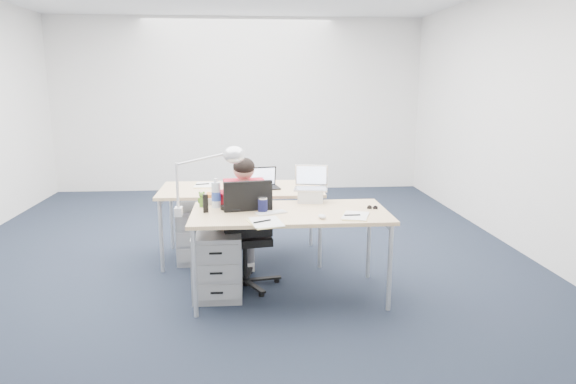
{
  "coord_description": "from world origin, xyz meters",
  "views": [
    {
      "loc": [
        0.13,
        -5.05,
        1.75
      ],
      "look_at": [
        0.47,
        -0.8,
        0.85
      ],
      "focal_mm": 32.0,
      "sensor_mm": 36.0,
      "label": 1
    }
  ],
  "objects_px": {
    "desk_lamp": "(199,180)",
    "dark_laptop": "(264,178)",
    "desk_near": "(290,217)",
    "drawer_pedestal_near": "(218,263)",
    "water_bottle": "(216,193)",
    "book_stack": "(217,198)",
    "headphones": "(235,207)",
    "seated_person": "(243,219)",
    "far_cup": "(255,183)",
    "can_koozie": "(263,205)",
    "sunglasses": "(372,208)",
    "cordless_phone": "(206,204)",
    "office_chair": "(246,256)",
    "silver_laptop": "(311,184)",
    "computer_mouse": "(322,217)",
    "wireless_keyboard": "(271,213)",
    "drawer_pedestal_far": "(199,233)",
    "desk_far": "(241,193)",
    "bear_figurine": "(202,199)"
  },
  "relations": [
    {
      "from": "drawer_pedestal_near",
      "to": "silver_laptop",
      "type": "xyz_separation_m",
      "value": [
        0.81,
        0.27,
        0.61
      ]
    },
    {
      "from": "can_koozie",
      "to": "seated_person",
      "type": "bearing_deg",
      "value": 112.03
    },
    {
      "from": "drawer_pedestal_near",
      "to": "headphones",
      "type": "distance_m",
      "value": 0.5
    },
    {
      "from": "dark_laptop",
      "to": "water_bottle",
      "type": "bearing_deg",
      "value": -130.87
    },
    {
      "from": "computer_mouse",
      "to": "book_stack",
      "type": "height_order",
      "value": "book_stack"
    },
    {
      "from": "seated_person",
      "to": "drawer_pedestal_far",
      "type": "bearing_deg",
      "value": 119.73
    },
    {
      "from": "drawer_pedestal_far",
      "to": "far_cup",
      "type": "bearing_deg",
      "value": 0.06
    },
    {
      "from": "desk_near",
      "to": "drawer_pedestal_near",
      "type": "height_order",
      "value": "desk_near"
    },
    {
      "from": "office_chair",
      "to": "sunglasses",
      "type": "xyz_separation_m",
      "value": [
        1.06,
        -0.2,
        0.46
      ]
    },
    {
      "from": "desk_far",
      "to": "water_bottle",
      "type": "distance_m",
      "value": 0.85
    },
    {
      "from": "silver_laptop",
      "to": "book_stack",
      "type": "xyz_separation_m",
      "value": [
        -0.82,
        0.01,
        -0.11
      ]
    },
    {
      "from": "computer_mouse",
      "to": "drawer_pedestal_far",
      "type": "bearing_deg",
      "value": 116.87
    },
    {
      "from": "water_bottle",
      "to": "book_stack",
      "type": "xyz_separation_m",
      "value": [
        -0.0,
        0.17,
        -0.08
      ]
    },
    {
      "from": "cordless_phone",
      "to": "desk_lamp",
      "type": "distance_m",
      "value": 0.23
    },
    {
      "from": "silver_laptop",
      "to": "water_bottle",
      "type": "bearing_deg",
      "value": -159.91
    },
    {
      "from": "desk_far",
      "to": "water_bottle",
      "type": "xyz_separation_m",
      "value": [
        -0.2,
        -0.81,
        0.17
      ]
    },
    {
      "from": "book_stack",
      "to": "sunglasses",
      "type": "height_order",
      "value": "book_stack"
    },
    {
      "from": "can_koozie",
      "to": "sunglasses",
      "type": "relative_size",
      "value": 1.38
    },
    {
      "from": "headphones",
      "to": "dark_laptop",
      "type": "xyz_separation_m",
      "value": [
        0.27,
        0.85,
        0.09
      ]
    },
    {
      "from": "office_chair",
      "to": "silver_laptop",
      "type": "relative_size",
      "value": 3.16
    },
    {
      "from": "headphones",
      "to": "dark_laptop",
      "type": "distance_m",
      "value": 0.89
    },
    {
      "from": "sunglasses",
      "to": "dark_laptop",
      "type": "bearing_deg",
      "value": 153.49
    },
    {
      "from": "drawer_pedestal_near",
      "to": "book_stack",
      "type": "bearing_deg",
      "value": 92.01
    },
    {
      "from": "desk_near",
      "to": "drawer_pedestal_far",
      "type": "height_order",
      "value": "desk_near"
    },
    {
      "from": "book_stack",
      "to": "sunglasses",
      "type": "relative_size",
      "value": 2.07
    },
    {
      "from": "seated_person",
      "to": "silver_laptop",
      "type": "xyz_separation_m",
      "value": [
        0.6,
        -0.04,
        0.31
      ]
    },
    {
      "from": "seated_person",
      "to": "drawer_pedestal_near",
      "type": "height_order",
      "value": "seated_person"
    },
    {
      "from": "drawer_pedestal_far",
      "to": "wireless_keyboard",
      "type": "xyz_separation_m",
      "value": [
        0.68,
        -1.04,
        0.46
      ]
    },
    {
      "from": "desk_lamp",
      "to": "water_bottle",
      "type": "bearing_deg",
      "value": 60.57
    },
    {
      "from": "bear_figurine",
      "to": "sunglasses",
      "type": "bearing_deg",
      "value": -2.85
    },
    {
      "from": "water_bottle",
      "to": "cordless_phone",
      "type": "relative_size",
      "value": 1.65
    },
    {
      "from": "headphones",
      "to": "office_chair",
      "type": "bearing_deg",
      "value": 66.46
    },
    {
      "from": "desk_lamp",
      "to": "dark_laptop",
      "type": "relative_size",
      "value": 1.91
    },
    {
      "from": "drawer_pedestal_far",
      "to": "water_bottle",
      "type": "xyz_separation_m",
      "value": [
        0.23,
        -0.8,
        0.58
      ]
    },
    {
      "from": "headphones",
      "to": "desk_lamp",
      "type": "relative_size",
      "value": 0.42
    },
    {
      "from": "desk_near",
      "to": "wireless_keyboard",
      "type": "bearing_deg",
      "value": -160.44
    },
    {
      "from": "drawer_pedestal_near",
      "to": "sunglasses",
      "type": "xyz_separation_m",
      "value": [
        1.29,
        -0.05,
        0.47
      ]
    },
    {
      "from": "office_chair",
      "to": "desk_lamp",
      "type": "relative_size",
      "value": 1.71
    },
    {
      "from": "seated_person",
      "to": "computer_mouse",
      "type": "distance_m",
      "value": 0.9
    },
    {
      "from": "office_chair",
      "to": "far_cup",
      "type": "relative_size",
      "value": 10.45
    },
    {
      "from": "drawer_pedestal_far",
      "to": "silver_laptop",
      "type": "xyz_separation_m",
      "value": [
        1.05,
        -0.64,
        0.61
      ]
    },
    {
      "from": "office_chair",
      "to": "headphones",
      "type": "height_order",
      "value": "office_chair"
    },
    {
      "from": "seated_person",
      "to": "far_cup",
      "type": "bearing_deg",
      "value": 71.94
    },
    {
      "from": "sunglasses",
      "to": "book_stack",
      "type": "bearing_deg",
      "value": -174.26
    },
    {
      "from": "drawer_pedestal_far",
      "to": "can_koozie",
      "type": "height_order",
      "value": "can_koozie"
    },
    {
      "from": "office_chair",
      "to": "silver_laptop",
      "type": "distance_m",
      "value": 0.85
    },
    {
      "from": "dark_laptop",
      "to": "drawer_pedestal_far",
      "type": "bearing_deg",
      "value": 164.76
    },
    {
      "from": "desk_far",
      "to": "far_cup",
      "type": "xyz_separation_m",
      "value": [
        0.13,
        -0.01,
        0.09
      ]
    },
    {
      "from": "desk_far",
      "to": "wireless_keyboard",
      "type": "bearing_deg",
      "value": -76.58
    },
    {
      "from": "book_stack",
      "to": "dark_laptop",
      "type": "distance_m",
      "value": 0.73
    }
  ]
}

